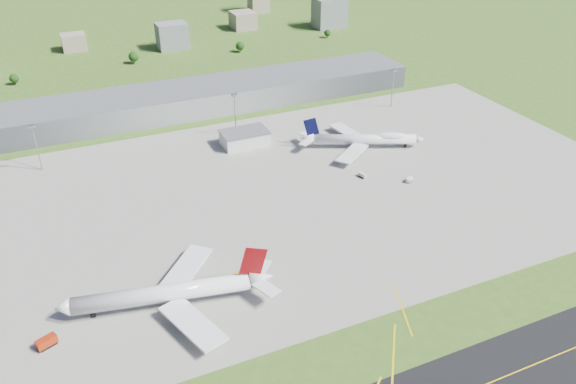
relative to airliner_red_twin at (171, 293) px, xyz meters
name	(u,v)px	position (x,y,z in m)	size (l,w,h in m)	color
ground	(204,117)	(61.98, 168.49, -5.76)	(1400.00, 1400.00, 0.00)	#395B1C
apron	(286,192)	(71.98, 58.49, -5.72)	(360.00, 190.00, 0.08)	gray
terminal	(196,98)	(61.98, 183.49, 1.74)	(300.00, 42.00, 15.00)	gray
ops_building	(245,138)	(71.98, 118.49, -1.76)	(26.00, 16.00, 8.00)	silver
mast_west	(35,140)	(-38.02, 133.49, 11.94)	(3.50, 2.00, 25.90)	gray
mast_center	(235,107)	(71.98, 133.49, 11.94)	(3.50, 2.00, 25.90)	gray
mast_east	(393,82)	(181.98, 133.49, 11.94)	(3.50, 2.00, 25.90)	gray
airliner_red_twin	(171,293)	(0.00, 0.00, 0.00)	(78.45, 60.36, 21.65)	white
airliner_blue_quad	(365,139)	(133.62, 87.01, -0.62)	(67.18, 51.02, 18.53)	white
crash_tender	(47,342)	(-44.04, -2.99, -4.00)	(7.48, 5.36, 3.55)	#9B260B
tug_yellow	(238,274)	(27.75, 6.10, -4.87)	(3.76, 2.65, 1.71)	orange
van_white_near	(362,175)	(114.53, 56.38, -4.60)	(3.12, 4.79, 2.29)	silver
van_white_far	(409,180)	(134.11, 42.46, -4.60)	(4.77, 4.11, 2.29)	white
bldg_cw	(74,42)	(1.98, 358.49, 1.24)	(20.00, 18.00, 14.00)	gray
bldg_c	(172,36)	(81.98, 328.49, 5.24)	(26.00, 20.00, 22.00)	slate
bldg_ce	(243,20)	(161.98, 368.49, 2.24)	(22.00, 24.00, 16.00)	gray
bldg_e	(329,13)	(241.98, 338.49, 8.24)	(30.00, 22.00, 28.00)	slate
tree_w	(14,78)	(-48.02, 283.49, -0.91)	(6.75, 6.75, 8.25)	#382314
tree_c	(133,57)	(41.98, 298.49, 0.07)	(8.10, 8.10, 9.90)	#382314
tree_e	(240,46)	(131.98, 293.49, -0.25)	(7.65, 7.65, 9.35)	#382314
tree_far_e	(327,33)	(221.98, 303.49, -1.23)	(6.30, 6.30, 7.70)	#382314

